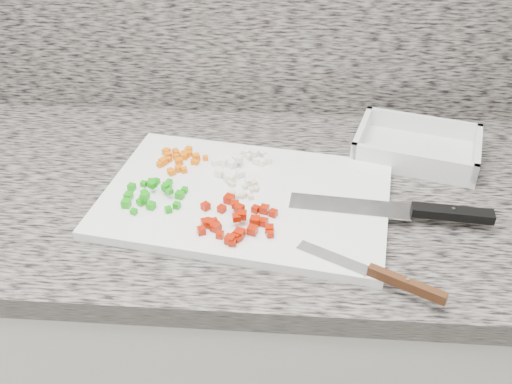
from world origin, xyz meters
TOP-DOWN VIEW (x-y plane):
  - cabinet at (0.00, 1.44)m, footprint 3.92×0.62m
  - countertop at (0.00, 1.44)m, footprint 3.96×0.64m
  - cutting_board at (0.11, 1.39)m, footprint 0.55×0.41m
  - carrot_pile at (-0.03, 1.48)m, footprint 0.10×0.10m
  - onion_pile at (0.09, 1.48)m, footprint 0.12×0.13m
  - green_pepper_pile at (-0.05, 1.36)m, footprint 0.11×0.11m
  - red_pepper_pile at (0.10, 1.30)m, footprint 0.13×0.13m
  - garlic_pile at (0.11, 1.40)m, footprint 0.06×0.06m
  - chef_knife at (0.41, 1.35)m, footprint 0.35×0.07m
  - paring_knife at (0.34, 1.18)m, footprint 0.22×0.13m
  - tray at (0.44, 1.57)m, footprint 0.27×0.23m

SIDE VIEW (x-z plane):
  - cabinet at x=0.00m, z-range 0.00..0.86m
  - countertop at x=0.00m, z-range 0.86..0.90m
  - cutting_board at x=0.11m, z-range 0.90..0.92m
  - tray at x=0.44m, z-range 0.89..0.94m
  - garlic_pile at x=0.11m, z-range 0.92..0.93m
  - carrot_pile at x=-0.03m, z-range 0.92..0.93m
  - chef_knife at x=0.41m, z-range 0.91..0.93m
  - paring_knife at x=0.34m, z-range 0.91..0.93m
  - green_pepper_pile at x=-0.05m, z-range 0.91..0.94m
  - onion_pile at x=0.09m, z-range 0.91..0.94m
  - red_pepper_pile at x=0.10m, z-range 0.91..0.94m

